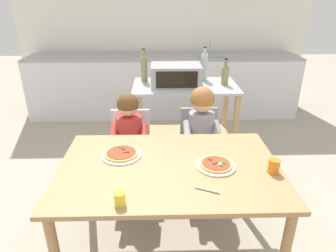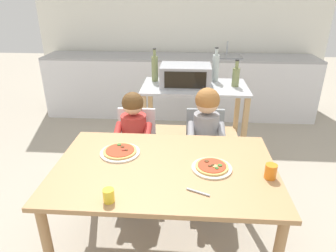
# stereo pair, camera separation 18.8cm
# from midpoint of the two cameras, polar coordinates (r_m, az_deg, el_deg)

# --- Properties ---
(ground_plane) EXTENTS (12.58, 12.58, 0.00)m
(ground_plane) POSITION_cam_midpoint_polar(r_m,az_deg,el_deg) (3.44, -2.01, -7.20)
(ground_plane) COLOR #A89E8C
(back_wall_tiled) EXTENTS (4.46, 0.14, 2.70)m
(back_wall_tiled) POSITION_cam_midpoint_polar(r_m,az_deg,el_deg) (4.90, -2.13, 19.08)
(back_wall_tiled) COLOR white
(back_wall_tiled) RESTS_ON ground
(kitchen_counter) EXTENTS (4.01, 0.60, 1.11)m
(kitchen_counter) POSITION_cam_midpoint_polar(r_m,az_deg,el_deg) (4.67, -1.98, 7.62)
(kitchen_counter) COLOR silver
(kitchen_counter) RESTS_ON ground
(kitchen_island_cart) EXTENTS (1.08, 0.60, 0.90)m
(kitchen_island_cart) POSITION_cam_midpoint_polar(r_m,az_deg,el_deg) (3.24, 1.50, 2.73)
(kitchen_island_cart) COLOR #B7BABF
(kitchen_island_cart) RESTS_ON ground
(toaster_oven) EXTENTS (0.50, 0.36, 0.21)m
(toaster_oven) POSITION_cam_midpoint_polar(r_m,az_deg,el_deg) (3.10, -0.24, 9.59)
(toaster_oven) COLOR #999BA0
(toaster_oven) RESTS_ON kitchen_island_cart
(bottle_brown_beer) EXTENTS (0.07, 0.07, 0.27)m
(bottle_brown_beer) POSITION_cam_midpoint_polar(r_m,az_deg,el_deg) (3.17, 9.11, 9.60)
(bottle_brown_beer) COLOR olive
(bottle_brown_beer) RESTS_ON kitchen_island_cart
(bottle_dark_olive_oil) EXTENTS (0.07, 0.07, 0.36)m
(bottle_dark_olive_oil) POSITION_cam_midpoint_polar(r_m,az_deg,el_deg) (3.30, 5.24, 11.18)
(bottle_dark_olive_oil) COLOR #ADB7B2
(bottle_dark_olive_oil) RESTS_ON kitchen_island_cart
(bottle_slim_sauce) EXTENTS (0.07, 0.07, 0.35)m
(bottle_slim_sauce) POSITION_cam_midpoint_polar(r_m,az_deg,el_deg) (3.26, -6.24, 10.80)
(bottle_slim_sauce) COLOR olive
(bottle_slim_sauce) RESTS_ON kitchen_island_cart
(dining_table) EXTENTS (1.44, 0.94, 0.75)m
(dining_table) POSITION_cam_midpoint_polar(r_m,az_deg,el_deg) (2.02, -2.46, -9.85)
(dining_table) COLOR #AD7F51
(dining_table) RESTS_ON ground
(dining_chair_left) EXTENTS (0.36, 0.36, 0.81)m
(dining_chair_left) POSITION_cam_midpoint_polar(r_m,az_deg,el_deg) (2.79, -8.94, -4.20)
(dining_chair_left) COLOR silver
(dining_chair_left) RESTS_ON ground
(dining_chair_right) EXTENTS (0.36, 0.36, 0.81)m
(dining_chair_right) POSITION_cam_midpoint_polar(r_m,az_deg,el_deg) (2.80, 4.01, -3.82)
(dining_chair_right) COLOR gray
(dining_chair_right) RESTS_ON ground
(child_in_red_shirt) EXTENTS (0.32, 0.42, 1.00)m
(child_in_red_shirt) POSITION_cam_midpoint_polar(r_m,az_deg,el_deg) (2.60, -9.49, -2.22)
(child_in_red_shirt) COLOR #424C6B
(child_in_red_shirt) RESTS_ON ground
(child_in_grey_shirt) EXTENTS (0.32, 0.42, 1.05)m
(child_in_grey_shirt) POSITION_cam_midpoint_polar(r_m,az_deg,el_deg) (2.60, 4.38, -0.91)
(child_in_grey_shirt) COLOR #424C6B
(child_in_grey_shirt) RESTS_ON ground
(pizza_plate_white) EXTENTS (0.28, 0.28, 0.03)m
(pizza_plate_white) POSITION_cam_midpoint_polar(r_m,az_deg,el_deg) (2.12, -11.34, -5.27)
(pizza_plate_white) COLOR white
(pizza_plate_white) RESTS_ON dining_table
(pizza_plate_cream) EXTENTS (0.26, 0.26, 0.03)m
(pizza_plate_cream) POSITION_cam_midpoint_polar(r_m,az_deg,el_deg) (1.97, 6.38, -7.40)
(pizza_plate_cream) COLOR beige
(pizza_plate_cream) RESTS_ON dining_table
(drinking_cup_orange) EXTENTS (0.07, 0.07, 0.09)m
(drinking_cup_orange) POSITION_cam_midpoint_polar(r_m,az_deg,el_deg) (1.97, 16.87, -7.34)
(drinking_cup_orange) COLOR orange
(drinking_cup_orange) RESTS_ON dining_table
(drinking_cup_yellow) EXTENTS (0.06, 0.06, 0.08)m
(drinking_cup_yellow) POSITION_cam_midpoint_polar(r_m,az_deg,el_deg) (1.67, -12.41, -13.40)
(drinking_cup_yellow) COLOR yellow
(drinking_cup_yellow) RESTS_ON dining_table
(serving_spoon) EXTENTS (0.13, 0.07, 0.01)m
(serving_spoon) POSITION_cam_midpoint_polar(r_m,az_deg,el_deg) (1.75, 4.37, -12.10)
(serving_spoon) COLOR #B7BABF
(serving_spoon) RESTS_ON dining_table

